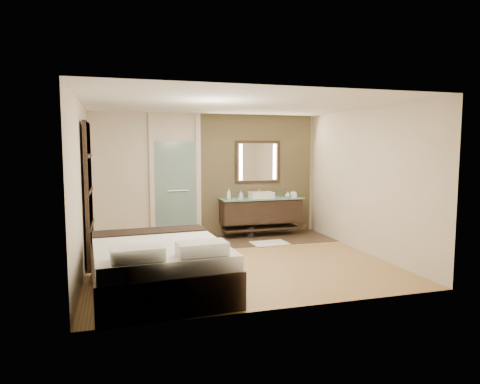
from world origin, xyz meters
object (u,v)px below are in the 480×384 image
object	(u,v)px
mirror_unit	(258,162)
bed	(159,266)
vanity	(261,210)
waste_bin	(250,232)

from	to	relation	value
mirror_unit	bed	bearing A→B (deg)	-127.50
mirror_unit	vanity	bearing A→B (deg)	-90.00
vanity	mirror_unit	bearing A→B (deg)	90.00
bed	vanity	bearing A→B (deg)	46.69
bed	mirror_unit	bearing A→B (deg)	48.78
bed	waste_bin	size ratio (longest dim) A/B	9.72
vanity	mirror_unit	distance (m)	1.10
mirror_unit	bed	distance (m)	4.38
vanity	bed	xyz separation A→B (m)	(-2.54, -3.08, -0.23)
bed	waste_bin	distance (m)	3.78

